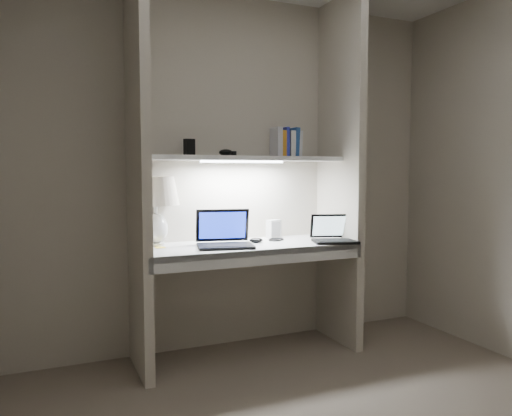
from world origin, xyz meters
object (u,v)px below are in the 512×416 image
laptop_netbook (334,236)px  book_row (286,143)px  table_lamp (156,199)px  speaker (274,229)px  laptop_main (224,238)px

laptop_netbook → book_row: size_ratio=1.67×
table_lamp → speaker: 0.91m
speaker → laptop_netbook: bearing=-61.3°
book_row → laptop_netbook: bearing=-60.5°
laptop_main → book_row: (0.57, 0.24, 0.64)m
laptop_main → table_lamp: bearing=166.7°
table_lamp → speaker: size_ratio=3.42×
table_lamp → laptop_main: 0.52m
table_lamp → laptop_netbook: 1.25m
laptop_netbook → book_row: 0.77m
speaker → book_row: size_ratio=0.62×
laptop_main → laptop_netbook: laptop_main is taller
laptop_netbook → speaker: 0.46m
table_lamp → book_row: 1.05m
table_lamp → speaker: table_lamp is taller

